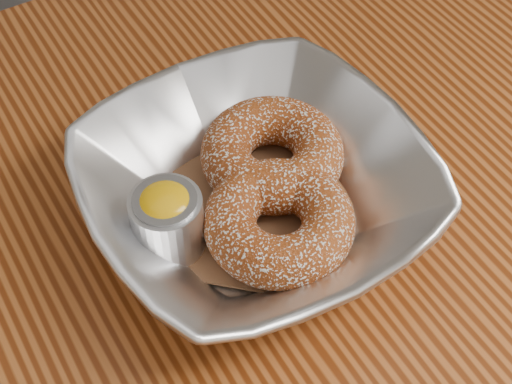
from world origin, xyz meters
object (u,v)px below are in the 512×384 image
table (275,337)px  ramekin (167,219)px  donut_back (272,154)px  serving_bowl (256,191)px  donut_front (279,222)px

table → ramekin: size_ratio=20.76×
table → donut_back: 0.16m
serving_bowl → table: bearing=-103.8°
donut_back → donut_front: bearing=-117.2°
donut_back → donut_front: same height
donut_back → serving_bowl: bearing=-138.8°
donut_front → ramekin: (-0.07, 0.04, 0.01)m
donut_back → ramekin: size_ratio=1.94×
serving_bowl → donut_front: size_ratio=2.29×
table → ramekin: 0.16m
serving_bowl → donut_back: size_ratio=2.26×
donut_back → ramekin: (-0.10, -0.02, 0.01)m
donut_front → serving_bowl: bearing=90.4°
donut_front → ramekin: 0.08m
serving_bowl → ramekin: ramekin is taller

